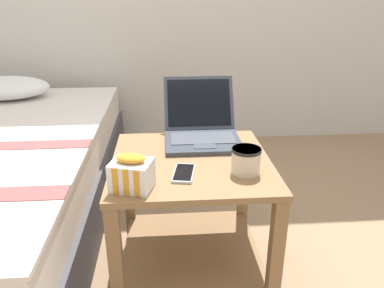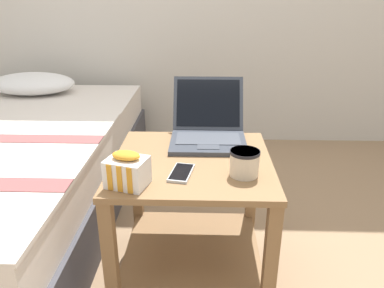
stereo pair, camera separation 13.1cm
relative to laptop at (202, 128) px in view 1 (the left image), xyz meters
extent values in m
plane|color=#937556|center=(-0.06, -0.21, -0.59)|extent=(8.00, 8.00, 0.00)
ellipsoid|color=white|center=(-1.18, 1.00, -0.05)|extent=(0.57, 0.36, 0.14)
cube|color=olive|center=(-0.06, -0.21, -0.06)|extent=(0.58, 0.58, 0.02)
cube|color=olive|center=(-0.06, -0.21, -0.46)|extent=(0.54, 0.54, 0.02)
cube|color=olive|center=(-0.32, -0.47, -0.33)|extent=(0.04, 0.04, 0.53)
cube|color=olive|center=(0.20, -0.47, -0.33)|extent=(0.04, 0.04, 0.53)
cube|color=olive|center=(-0.32, 0.06, -0.33)|extent=(0.04, 0.04, 0.53)
cube|color=olive|center=(0.20, 0.06, -0.33)|extent=(0.04, 0.04, 0.53)
cube|color=#333842|center=(0.00, -0.06, -0.04)|extent=(0.30, 0.24, 0.02)
cube|color=#424751|center=(0.00, -0.04, -0.03)|extent=(0.26, 0.13, 0.00)
cube|color=#424751|center=(0.00, -0.13, -0.03)|extent=(0.09, 0.05, 0.00)
cube|color=#333842|center=(0.00, 0.12, 0.08)|extent=(0.30, 0.13, 0.21)
cube|color=black|center=(0.00, 0.12, 0.08)|extent=(0.27, 0.11, 0.18)
cube|color=silver|center=(0.02, 0.09, 0.01)|extent=(0.03, 0.02, 0.03)
cube|color=black|center=(-0.08, 0.10, 0.02)|extent=(0.04, 0.01, 0.02)
cube|color=black|center=(-0.06, 0.15, 0.11)|extent=(0.02, 0.02, 0.03)
cube|color=yellow|center=(-0.09, 0.14, 0.10)|extent=(0.03, 0.02, 0.03)
cylinder|color=beige|center=(0.12, -0.32, 0.00)|extent=(0.10, 0.10, 0.09)
cylinder|color=black|center=(0.12, -0.32, 0.04)|extent=(0.10, 0.10, 0.01)
cylinder|color=black|center=(0.12, -0.32, 0.03)|extent=(0.09, 0.09, 0.01)
torus|color=beige|center=(0.13, -0.27, 0.00)|extent=(0.03, 0.07, 0.07)
cube|color=white|center=(-0.26, -0.41, 0.00)|extent=(0.15, 0.13, 0.09)
cube|color=orange|center=(-0.31, -0.45, 0.00)|extent=(0.02, 0.01, 0.09)
cube|color=orange|center=(-0.27, -0.46, 0.00)|extent=(0.02, 0.01, 0.09)
cube|color=orange|center=(-0.24, -0.47, 0.00)|extent=(0.02, 0.01, 0.09)
ellipsoid|color=orange|center=(-0.26, -0.41, 0.06)|extent=(0.11, 0.08, 0.02)
cube|color=#B7BABC|center=(-0.09, -0.33, -0.04)|extent=(0.09, 0.15, 0.01)
cube|color=black|center=(-0.09, -0.33, -0.04)|extent=(0.08, 0.13, 0.00)
camera|label=1|loc=(-0.15, -1.46, 0.53)|focal=35.00mm
camera|label=2|loc=(-0.02, -1.46, 0.53)|focal=35.00mm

